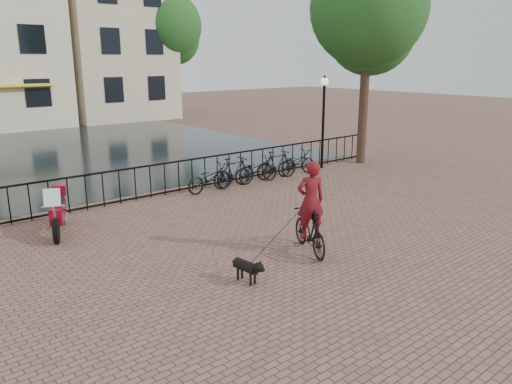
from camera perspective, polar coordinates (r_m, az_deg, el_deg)
ground at (r=9.71m, az=11.65°, el=-10.40°), size 100.00×100.00×0.00m
canal_water at (r=24.04m, az=-22.53°, el=3.98°), size 20.00×20.00×0.00m
railing at (r=15.48m, az=-11.98°, el=1.17°), size 20.00×0.05×1.02m
canal_house_right at (r=38.67m, az=-17.15°, el=18.10°), size 7.00×9.00×13.30m
tree_near_right at (r=20.62m, az=12.76°, el=19.81°), size 4.48×4.48×8.24m
tree_far_right at (r=37.57m, az=-10.05°, el=18.17°), size 4.76×4.76×8.76m
lamp_post at (r=19.28m, az=7.74°, el=9.68°), size 0.30×0.30×3.45m
cyclist at (r=10.80m, az=6.22°, el=-2.38°), size 1.14×1.79×2.38m
dog at (r=9.54m, az=-1.12°, el=-8.84°), size 0.33×0.78×0.51m
motorcycle at (r=12.92m, az=-21.76°, el=-1.56°), size 1.17×1.90×1.34m
parked_bike_0 at (r=15.90m, az=-5.23°, el=1.60°), size 1.73×0.64×0.90m
parked_bike_1 at (r=16.43m, az=-2.51°, el=2.27°), size 1.67×0.48×1.00m
parked_bike_2 at (r=17.03m, az=0.03°, el=2.56°), size 1.77×0.78×0.90m
parked_bike_3 at (r=17.63m, az=2.39°, el=3.14°), size 1.71×0.71×1.00m
parked_bike_4 at (r=18.28m, az=4.60°, el=3.37°), size 1.75×0.70×0.90m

